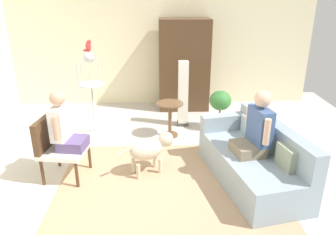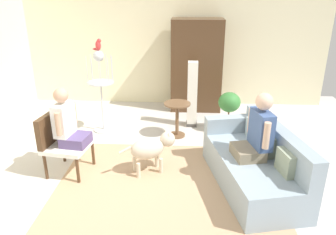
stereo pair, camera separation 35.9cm
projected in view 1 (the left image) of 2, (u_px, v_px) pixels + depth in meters
The scene contains 14 objects.
ground_plane at pixel (156, 181), 4.55m from camera, with size 7.88×7.88×0.00m, color beige.
back_wall at pixel (155, 41), 7.14m from camera, with size 6.76×0.12×2.78m, color beige.
area_rug at pixel (168, 183), 4.51m from camera, with size 2.93×2.26×0.01m, color tan.
couch at pixel (254, 160), 4.49m from camera, with size 1.20×1.94×0.81m.
armchair at pixel (56, 143), 4.51m from camera, with size 0.66×0.68×0.87m.
person_on_couch at pixel (256, 129), 4.27m from camera, with size 0.49×0.55×0.85m.
person_on_armchair at pixel (64, 126), 4.40m from camera, with size 0.46×0.51×0.81m.
round_end_table at pixel (170, 115), 5.79m from camera, with size 0.46×0.46×0.62m.
dog at pixel (150, 148), 4.64m from camera, with size 0.76×0.48×0.60m.
bird_cage_stand at pixel (91, 87), 5.72m from camera, with size 0.47×0.47×1.48m.
parrot at pixel (88, 46), 5.46m from camera, with size 0.17×0.10×0.20m.
potted_plant at pixel (220, 106), 6.04m from camera, with size 0.39×0.39×0.74m.
column_lamp at pixel (183, 94), 6.18m from camera, with size 0.20×0.20×1.23m.
armoire_cabinet at pixel (184, 65), 6.94m from camera, with size 1.05×0.56×1.89m, color #4C331E.
Camera 1 is at (0.03, -3.91, 2.50)m, focal length 35.49 mm.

